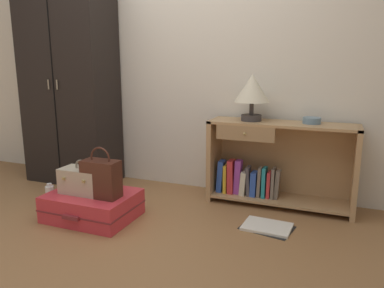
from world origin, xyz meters
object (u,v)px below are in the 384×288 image
(bowl, at_px, (312,121))
(bottle, at_px, (50,195))
(open_book_on_floor, at_px, (267,227))
(wardrobe, at_px, (70,83))
(train_case, at_px, (82,180))
(suitcase_large, at_px, (93,205))
(bookshelf, at_px, (273,165))
(table_lamp, at_px, (252,90))
(handbag, at_px, (101,178))

(bowl, xyz_separation_m, bottle, (-2.03, -0.75, -0.65))
(bowl, relative_size, open_book_on_floor, 0.35)
(wardrobe, height_order, train_case, wardrobe)
(train_case, xyz_separation_m, open_book_on_floor, (1.37, 0.34, -0.29))
(bowl, height_order, suitcase_large, bowl)
(wardrobe, relative_size, open_book_on_floor, 4.90)
(wardrobe, xyz_separation_m, bookshelf, (2.01, 0.07, -0.65))
(table_lamp, xyz_separation_m, bottle, (-1.55, -0.72, -0.88))
(suitcase_large, bearing_deg, table_lamp, 37.94)
(bookshelf, height_order, bowl, bowl)
(bottle, xyz_separation_m, open_book_on_floor, (1.80, 0.23, -0.08))
(bookshelf, height_order, handbag, bookshelf)
(train_case, bearing_deg, suitcase_large, 17.20)
(wardrobe, relative_size, bookshelf, 1.65)
(bottle, bearing_deg, open_book_on_floor, 7.15)
(wardrobe, distance_m, bottle, 1.15)
(suitcase_large, bearing_deg, open_book_on_floor, 13.78)
(handbag, bearing_deg, table_lamp, 42.85)
(bowl, height_order, handbag, bowl)
(bookshelf, xyz_separation_m, table_lamp, (-0.19, -0.01, 0.62))
(bowl, relative_size, train_case, 0.43)
(wardrobe, bearing_deg, bookshelf, 1.90)
(bowl, height_order, train_case, bowl)
(table_lamp, distance_m, bowl, 0.53)
(suitcase_large, relative_size, open_book_on_floor, 1.63)
(suitcase_large, bearing_deg, wardrobe, 135.43)
(wardrobe, relative_size, table_lamp, 5.11)
(suitcase_large, distance_m, train_case, 0.21)
(wardrobe, height_order, handbag, wardrobe)
(bookshelf, bearing_deg, wardrobe, -178.10)
(bottle, distance_m, open_book_on_floor, 1.82)
(bookshelf, bearing_deg, table_lamp, -175.78)
(table_lamp, height_order, bowl, table_lamp)
(wardrobe, xyz_separation_m, bottle, (0.27, -0.67, -0.90))
(train_case, relative_size, handbag, 0.86)
(bookshelf, xyz_separation_m, bottle, (-1.74, -0.73, -0.25))
(bowl, distance_m, open_book_on_floor, 0.92)
(bookshelf, relative_size, open_book_on_floor, 2.97)
(table_lamp, bearing_deg, suitcase_large, -142.06)
(bowl, xyz_separation_m, handbag, (-1.40, -0.88, -0.39))
(suitcase_large, height_order, open_book_on_floor, suitcase_large)
(bookshelf, distance_m, open_book_on_floor, 0.61)
(suitcase_large, height_order, train_case, train_case)
(bottle, bearing_deg, train_case, -14.58)
(bookshelf, distance_m, train_case, 1.56)
(suitcase_large, height_order, handbag, handbag)
(table_lamp, height_order, train_case, table_lamp)
(open_book_on_floor, bearing_deg, bowl, 66.74)
(train_case, bearing_deg, handbag, -5.63)
(wardrobe, bearing_deg, bowl, 2.09)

